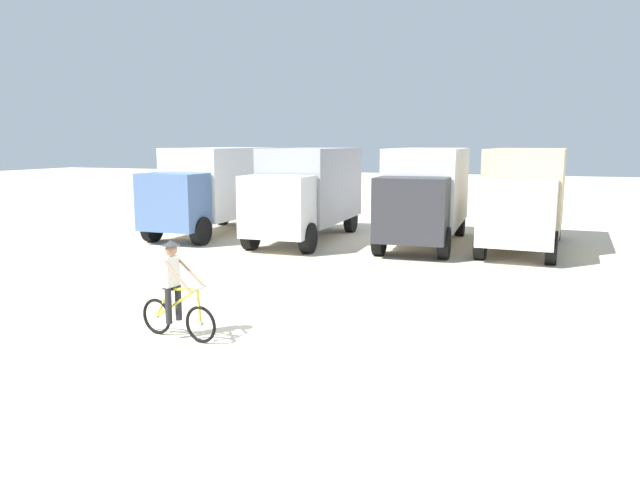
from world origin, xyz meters
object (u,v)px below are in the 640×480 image
at_px(box_truck_grey_hauler, 307,189).
at_px(box_truck_tan_camper, 525,193).
at_px(box_truck_white_box, 215,186).
at_px(cyclist_orange_shirt, 175,293).
at_px(box_truck_avon_van, 426,191).

distance_m(box_truck_grey_hauler, box_truck_tan_camper, 7.61).
bearing_deg(box_truck_grey_hauler, box_truck_white_box, 177.19).
xyz_separation_m(box_truck_white_box, box_truck_tan_camper, (11.56, 0.68, 0.00)).
relative_size(box_truck_grey_hauler, cyclist_orange_shirt, 3.74).
height_order(box_truck_white_box, box_truck_grey_hauler, same).
height_order(box_truck_white_box, box_truck_tan_camper, same).
relative_size(box_truck_white_box, cyclist_orange_shirt, 3.72).
xyz_separation_m(box_truck_white_box, cyclist_orange_shirt, (5.95, -11.72, -1.03)).
distance_m(box_truck_grey_hauler, cyclist_orange_shirt, 11.73).
relative_size(box_truck_avon_van, box_truck_tan_camper, 1.00).
relative_size(box_truck_avon_van, cyclist_orange_shirt, 3.75).
relative_size(box_truck_white_box, box_truck_avon_van, 0.99).
height_order(box_truck_avon_van, box_truck_tan_camper, same).
bearing_deg(box_truck_avon_van, box_truck_white_box, -177.72).
xyz_separation_m(box_truck_tan_camper, cyclist_orange_shirt, (-5.61, -12.40, -1.03)).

